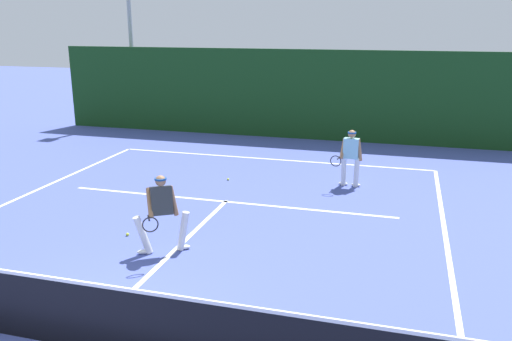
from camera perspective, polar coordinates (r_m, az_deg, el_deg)
name	(u,v)px	position (r m, az deg, el deg)	size (l,w,h in m)	color
court_line_baseline_far	(270,159)	(17.15, 1.52, 1.24)	(10.22, 0.10, 0.01)	white
court_line_service	(226,202)	(13.11, -3.31, -3.36)	(8.33, 0.10, 0.01)	white
court_line_centre	(173,252)	(10.43, -8.99, -8.70)	(0.10, 6.40, 0.01)	white
tennis_net	(70,313)	(7.75, -19.37, -14.26)	(11.20, 0.09, 1.08)	#1E4723
player_near	(162,211)	(10.17, -10.12, -4.31)	(0.98, 1.06, 1.54)	silver
player_far	(351,156)	(14.34, 10.16, 1.57)	(0.79, 0.83, 1.54)	silver
tennis_ball	(127,234)	(11.37, -13.69, -6.70)	(0.07, 0.07, 0.07)	#D1E033
tennis_ball_extra	(228,179)	(14.85, -3.03, -0.95)	(0.07, 0.07, 0.07)	#D1E033
back_fence_windscreen	(293,94)	(20.09, 4.01, 8.18)	(19.06, 0.12, 3.34)	#153C17
light_pole	(129,0)	(24.17, -13.58, 17.41)	(0.55, 0.44, 8.60)	#9EA39E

